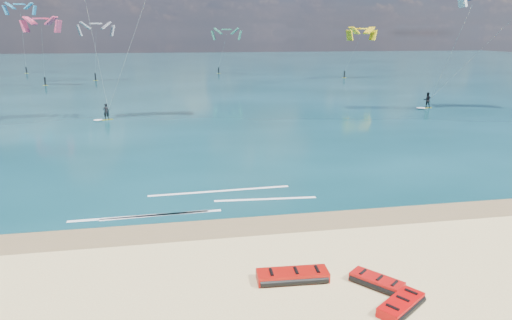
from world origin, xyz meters
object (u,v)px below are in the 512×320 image
(packed_kite_left, at_px, (292,280))
(packed_kite_right, at_px, (401,309))
(kitesurfer_main, at_px, (111,29))
(packed_kite_mid, at_px, (376,285))
(kitesurfer_far, at_px, (465,41))

(packed_kite_left, bearing_deg, packed_kite_right, -35.24)
(packed_kite_left, height_order, kitesurfer_main, kitesurfer_main)
(packed_kite_left, distance_m, packed_kite_mid, 3.08)
(kitesurfer_far, bearing_deg, packed_kite_left, -149.94)
(kitesurfer_main, xyz_separation_m, kitesurfer_far, (38.17, 0.74, -1.22))
(packed_kite_left, relative_size, packed_kite_mid, 1.38)
(packed_kite_left, xyz_separation_m, packed_kite_mid, (2.94, -0.90, 0.00))
(packed_kite_right, bearing_deg, kitesurfer_main, 75.01)
(packed_kite_left, height_order, packed_kite_right, packed_kite_left)
(packed_kite_right, bearing_deg, kitesurfer_far, 19.43)
(packed_kite_right, distance_m, kitesurfer_main, 38.31)
(kitesurfer_far, bearing_deg, packed_kite_mid, -146.14)
(kitesurfer_main, bearing_deg, packed_kite_right, -95.60)
(packed_kite_mid, distance_m, kitesurfer_main, 36.85)
(packed_kite_mid, xyz_separation_m, packed_kite_right, (0.16, -1.55, 0.00))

